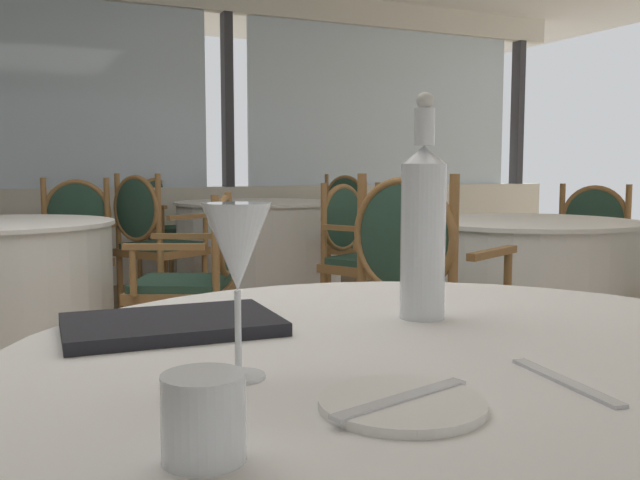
# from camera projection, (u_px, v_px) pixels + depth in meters

# --- Properties ---
(window_wall_far) EXTENTS (10.78, 0.14, 2.68)m
(window_wall_far) POSITION_uv_depth(u_px,v_px,m) (31.00, 162.00, 5.77)
(window_wall_far) COLOR silver
(window_wall_far) RESTS_ON ground_plane
(side_plate) EXTENTS (0.18, 0.18, 0.01)m
(side_plate) POSITION_uv_depth(u_px,v_px,m) (402.00, 403.00, 0.72)
(side_plate) COLOR white
(side_plate) RESTS_ON foreground_table
(butter_knife) EXTENTS (0.19, 0.07, 0.00)m
(butter_knife) POSITION_uv_depth(u_px,v_px,m) (402.00, 399.00, 0.72)
(butter_knife) COLOR silver
(butter_knife) RESTS_ON foreground_table
(dinner_fork) EXTENTS (0.04, 0.19, 0.00)m
(dinner_fork) POSITION_uv_depth(u_px,v_px,m) (565.00, 381.00, 0.81)
(dinner_fork) COLOR silver
(dinner_fork) RESTS_ON foreground_table
(water_bottle) EXTENTS (0.07, 0.07, 0.37)m
(water_bottle) POSITION_uv_depth(u_px,v_px,m) (423.00, 227.00, 1.15)
(water_bottle) COLOR white
(water_bottle) RESTS_ON foreground_table
(wine_glass) EXTENTS (0.08, 0.08, 0.21)m
(wine_glass) POSITION_uv_depth(u_px,v_px,m) (237.00, 251.00, 0.81)
(wine_glass) COLOR white
(wine_glass) RESTS_ON foreground_table
(water_tumbler) EXTENTS (0.07, 0.07, 0.07)m
(water_tumbler) POSITION_uv_depth(u_px,v_px,m) (204.00, 417.00, 0.59)
(water_tumbler) COLOR white
(water_tumbler) RESTS_ON foreground_table
(menu_book) EXTENTS (0.33, 0.23, 0.02)m
(menu_book) POSITION_uv_depth(u_px,v_px,m) (171.00, 324.00, 1.07)
(menu_book) COLOR black
(menu_book) RESTS_ON foreground_table
(dining_chair_1_1) EXTENTS (0.61, 0.64, 0.89)m
(dining_chair_1_1) POSITION_uv_depth(u_px,v_px,m) (198.00, 270.00, 3.35)
(dining_chair_1_1) COLOR olive
(dining_chair_1_1) RESTS_ON ground_plane
(dining_chair_1_2) EXTENTS (0.64, 0.61, 0.96)m
(dining_chair_1_2) POSITION_uv_depth(u_px,v_px,m) (71.00, 243.00, 4.35)
(dining_chair_1_2) COLOR olive
(dining_chair_1_2) RESTS_ON ground_plane
(background_table_2) EXTENTS (1.13, 1.13, 0.76)m
(background_table_2) POSITION_uv_depth(u_px,v_px,m) (521.00, 295.00, 3.50)
(background_table_2) COLOR white
(background_table_2) RESTS_ON ground_plane
(dining_chair_2_0) EXTENTS (0.62, 0.64, 0.92)m
(dining_chair_2_0) POSITION_uv_depth(u_px,v_px,m) (587.00, 247.00, 4.26)
(dining_chair_2_0) COLOR olive
(dining_chair_2_0) RESTS_ON ground_plane
(dining_chair_2_1) EXTENTS (0.64, 0.62, 0.93)m
(dining_chair_2_1) POSITION_uv_depth(u_px,v_px,m) (360.00, 248.00, 4.10)
(dining_chair_2_1) COLOR olive
(dining_chair_2_1) RESTS_ON ground_plane
(dining_chair_2_2) EXTENTS (0.62, 0.64, 0.99)m
(dining_chair_2_2) POSITION_uv_depth(u_px,v_px,m) (420.00, 280.00, 2.71)
(dining_chair_2_2) COLOR olive
(dining_chair_2_2) RESTS_ON ground_plane
(background_table_3) EXTENTS (1.33, 1.33, 0.76)m
(background_table_3) POSITION_uv_depth(u_px,v_px,m) (260.00, 249.00, 5.54)
(background_table_3) COLOR white
(background_table_3) RESTS_ON ground_plane
(dining_chair_3_0) EXTENTS (0.65, 0.63, 0.94)m
(dining_chair_3_0) POSITION_uv_depth(u_px,v_px,m) (165.00, 220.00, 6.15)
(dining_chair_3_0) COLOR olive
(dining_chair_3_0) RESTS_ON ground_plane
(dining_chair_3_1) EXTENTS (0.63, 0.65, 0.98)m
(dining_chair_3_1) POSITION_uv_depth(u_px,v_px,m) (152.00, 234.00, 4.63)
(dining_chair_3_1) COLOR olive
(dining_chair_3_1) RESTS_ON ground_plane
(dining_chair_3_2) EXTENTS (0.65, 0.63, 0.92)m
(dining_chair_3_2) POSITION_uv_depth(u_px,v_px,m) (378.00, 235.00, 4.89)
(dining_chair_3_2) COLOR olive
(dining_chair_3_2) RESTS_ON ground_plane
(dining_chair_3_3) EXTENTS (0.63, 0.65, 0.97)m
(dining_chair_3_3) POSITION_uv_depth(u_px,v_px,m) (337.00, 218.00, 6.40)
(dining_chair_3_3) COLOR olive
(dining_chair_3_3) RESTS_ON ground_plane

